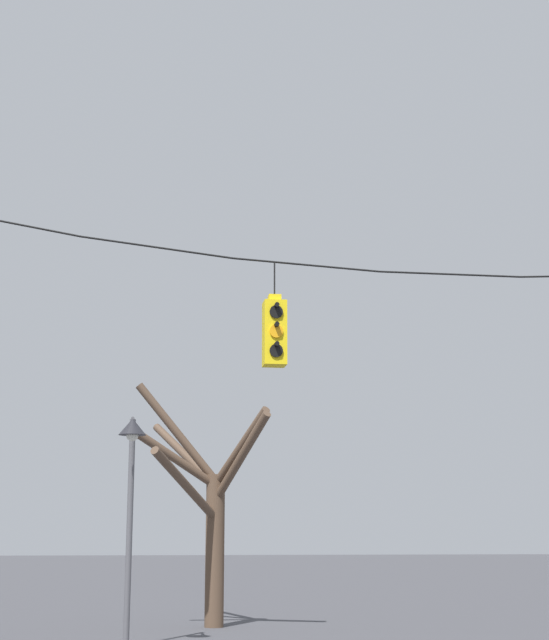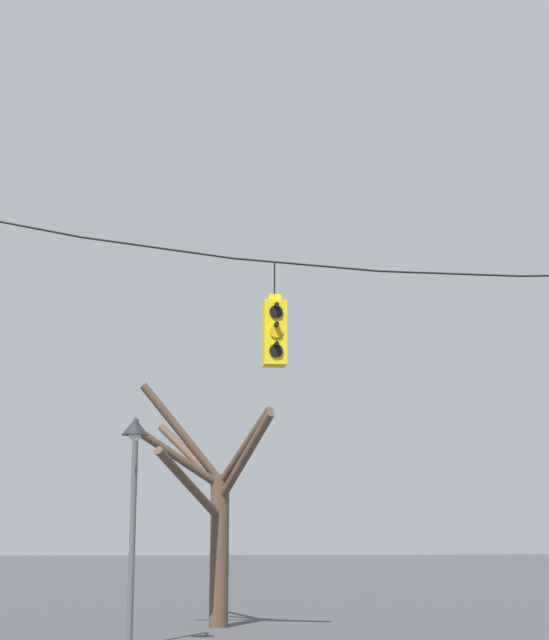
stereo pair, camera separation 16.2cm
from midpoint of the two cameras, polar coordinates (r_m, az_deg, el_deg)
span_wire at (r=15.69m, az=9.90°, el=3.51°), size 16.08×0.03×0.77m
traffic_light_near_left_pole at (r=14.77m, az=-0.31°, el=-0.72°), size 0.34×0.58×1.60m
street_lamp at (r=19.49m, az=-8.57°, el=-8.36°), size 0.54×0.92×4.36m
bare_tree at (r=23.65m, az=-4.14°, el=-10.59°), size 3.28×4.69×5.71m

